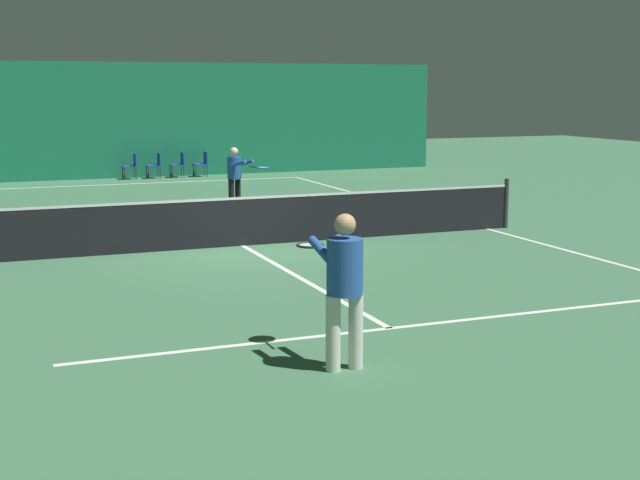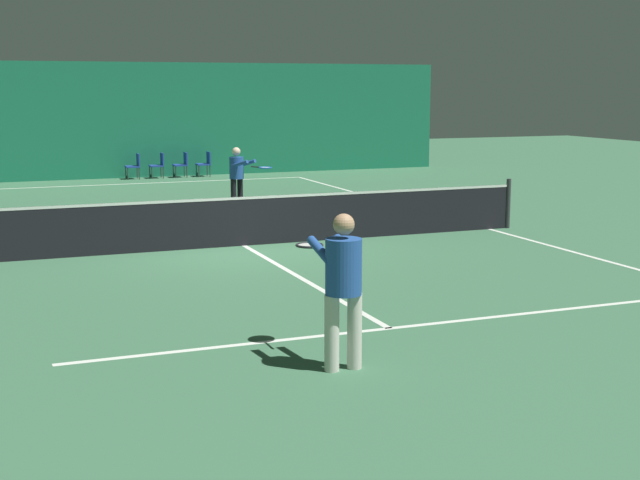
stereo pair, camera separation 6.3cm
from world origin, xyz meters
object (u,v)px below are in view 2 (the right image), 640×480
at_px(courtside_chair_0, 135,164).
at_px(courtside_chair_1, 159,164).
at_px(courtside_chair_2, 182,163).
at_px(player_near, 342,279).
at_px(player_far, 238,173).
at_px(tennis_net, 244,220).
at_px(courtside_chair_3, 205,162).

bearing_deg(courtside_chair_0, courtside_chair_1, 90.00).
height_order(courtside_chair_1, courtside_chair_2, same).
distance_m(player_near, courtside_chair_2, 21.22).
height_order(player_near, player_far, player_near).
relative_size(tennis_net, courtside_chair_1, 14.29).
xyz_separation_m(player_near, courtside_chair_1, (2.23, 21.00, -0.51)).
relative_size(tennis_net, player_far, 7.80).
bearing_deg(courtside_chair_1, player_near, -6.05).
height_order(player_near, courtside_chair_2, player_near).
bearing_deg(courtside_chair_3, player_far, -8.60).
xyz_separation_m(player_near, player_far, (2.58, 12.77, -0.10)).
relative_size(courtside_chair_0, courtside_chair_2, 1.00).
height_order(courtside_chair_0, courtside_chair_2, same).
xyz_separation_m(tennis_net, player_far, (1.38, 5.10, 0.39)).
distance_m(tennis_net, player_far, 5.30).
distance_m(courtside_chair_0, courtside_chair_3, 2.39).
relative_size(courtside_chair_1, courtside_chair_2, 1.00).
height_order(player_far, courtside_chair_0, player_far).
bearing_deg(tennis_net, player_near, -98.84).
bearing_deg(courtside_chair_3, courtside_chair_2, -90.00).
height_order(tennis_net, courtside_chair_0, tennis_net).
relative_size(tennis_net, courtside_chair_0, 14.29).
distance_m(player_near, player_far, 13.03).
height_order(courtside_chair_0, courtside_chair_1, same).
relative_size(courtside_chair_1, courtside_chair_3, 1.00).
bearing_deg(courtside_chair_1, courtside_chair_2, 90.00).
bearing_deg(player_far, tennis_net, -46.31).
xyz_separation_m(player_near, courtside_chair_3, (3.82, 21.00, -0.51)).
xyz_separation_m(courtside_chair_1, courtside_chair_2, (0.80, 0.00, 0.00)).
bearing_deg(courtside_chair_0, courtside_chair_3, 90.00).
xyz_separation_m(player_far, courtside_chair_3, (1.24, 8.23, -0.41)).
bearing_deg(courtside_chair_1, player_far, 2.43).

